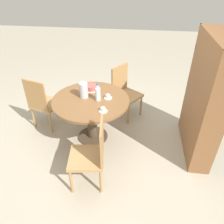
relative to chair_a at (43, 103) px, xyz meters
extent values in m
plane|color=#B2A893|center=(0.19, 0.85, -0.48)|extent=(14.00, 14.00, 0.00)
cylinder|color=#473828|center=(0.19, 0.85, -0.47)|extent=(0.48, 0.48, 0.03)
cylinder|color=#473828|center=(0.19, 0.85, -0.12)|extent=(0.16, 0.16, 0.66)
cylinder|color=brown|center=(0.19, 0.85, 0.23)|extent=(1.14, 1.14, 0.04)
cylinder|color=#A87A47|center=(-0.18, 0.24, -0.29)|extent=(0.03, 0.03, 0.39)
cylinder|color=#A87A47|center=(-0.29, -0.10, -0.29)|extent=(0.03, 0.03, 0.39)
cylinder|color=#A87A47|center=(0.16, 0.14, -0.29)|extent=(0.03, 0.03, 0.39)
cylinder|color=#A87A47|center=(0.05, -0.20, -0.29)|extent=(0.03, 0.03, 0.39)
cube|color=tan|center=(-0.07, 0.02, -0.07)|extent=(0.52, 0.52, 0.04)
cube|color=#A87A47|center=(0.12, -0.04, 0.20)|extent=(0.14, 0.39, 0.49)
cylinder|color=#A87A47|center=(0.89, 0.76, -0.29)|extent=(0.03, 0.03, 0.39)
cylinder|color=#A87A47|center=(1.25, 0.80, -0.29)|extent=(0.03, 0.03, 0.39)
cylinder|color=#A87A47|center=(0.84, 1.11, -0.29)|extent=(0.03, 0.03, 0.39)
cylinder|color=#A87A47|center=(1.20, 1.16, -0.29)|extent=(0.03, 0.03, 0.39)
cube|color=tan|center=(1.05, 0.96, -0.07)|extent=(0.47, 0.47, 0.04)
cube|color=#A87A47|center=(1.02, 1.15, 0.20)|extent=(0.40, 0.08, 0.49)
cylinder|color=#A87A47|center=(-0.26, 1.39, -0.29)|extent=(0.03, 0.03, 0.39)
cylinder|color=#A87A47|center=(-0.55, 1.60, -0.29)|extent=(0.03, 0.03, 0.39)
cylinder|color=#A87A47|center=(-0.47, 1.10, -0.29)|extent=(0.03, 0.03, 0.39)
cylinder|color=#A87A47|center=(-0.77, 1.31, -0.29)|extent=(0.03, 0.03, 0.39)
cube|color=tan|center=(-0.51, 1.35, -0.07)|extent=(0.59, 0.59, 0.04)
cube|color=#A87A47|center=(-0.63, 1.19, 0.20)|extent=(0.34, 0.25, 0.49)
cube|color=brown|center=(0.73, 2.42, 0.37)|extent=(0.04, 0.28, 1.71)
cube|color=brown|center=(-0.32, 2.42, 0.37)|extent=(0.04, 0.28, 1.71)
cube|color=brown|center=(0.21, 2.29, 0.37)|extent=(1.09, 0.02, 1.71)
cube|color=brown|center=(0.21, 2.42, -0.46)|extent=(1.02, 0.27, 0.04)
cube|color=brown|center=(0.21, 2.42, -0.14)|extent=(1.02, 0.27, 0.04)
cube|color=brown|center=(0.21, 2.42, 0.20)|extent=(1.02, 0.27, 0.04)
cube|color=brown|center=(0.21, 2.42, 0.54)|extent=(1.02, 0.27, 0.04)
cube|color=brown|center=(0.21, 2.42, 0.88)|extent=(1.02, 0.27, 0.04)
cube|color=brown|center=(0.21, 2.42, 1.21)|extent=(1.02, 0.27, 0.04)
cube|color=teal|center=(0.52, 2.41, -0.31)|extent=(0.40, 0.21, 0.28)
cube|color=#703384|center=(-0.10, 2.41, -0.32)|extent=(0.40, 0.21, 0.25)
cube|color=black|center=(0.50, 2.41, 0.00)|extent=(0.42, 0.21, 0.25)
cube|color=gold|center=(-0.09, 2.41, -0.02)|extent=(0.42, 0.21, 0.21)
cube|color=gold|center=(0.48, 2.41, 0.35)|extent=(0.46, 0.21, 0.26)
cube|color=gold|center=(-0.07, 2.41, 0.36)|extent=(0.46, 0.21, 0.28)
cube|color=teal|center=(0.50, 2.41, 0.69)|extent=(0.43, 0.21, 0.27)
cube|color=black|center=(-0.08, 2.41, 0.68)|extent=(0.43, 0.21, 0.25)
cube|color=orange|center=(0.50, 2.41, 1.03)|extent=(0.42, 0.21, 0.26)
cube|color=beige|center=(-0.09, 2.41, 1.03)|extent=(0.42, 0.21, 0.25)
cylinder|color=silver|center=(0.14, 0.74, 0.36)|extent=(0.13, 0.13, 0.23)
cone|color=silver|center=(0.14, 0.74, 0.48)|extent=(0.11, 0.11, 0.02)
sphere|color=silver|center=(0.14, 0.74, 0.50)|extent=(0.02, 0.02, 0.02)
cylinder|color=silver|center=(0.20, 0.96, 0.34)|extent=(0.08, 0.08, 0.19)
cylinder|color=silver|center=(0.20, 0.96, 0.47)|extent=(0.03, 0.03, 0.05)
cylinder|color=#2D5184|center=(0.20, 0.96, 0.50)|extent=(0.04, 0.04, 0.01)
cylinder|color=silver|center=(-0.09, 0.79, 0.25)|extent=(0.21, 0.21, 0.01)
cylinder|color=#C65651|center=(-0.09, 0.79, 0.29)|extent=(0.18, 0.18, 0.07)
cylinder|color=silver|center=(0.12, 1.09, 0.25)|extent=(0.12, 0.12, 0.01)
cylinder|color=silver|center=(0.12, 1.09, 0.28)|extent=(0.06, 0.06, 0.05)
cylinder|color=silver|center=(0.47, 1.08, 0.25)|extent=(0.12, 0.12, 0.01)
cylinder|color=silver|center=(0.47, 1.08, 0.28)|extent=(0.06, 0.06, 0.05)
camera|label=1|loc=(2.86, 1.51, 1.91)|focal=35.00mm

